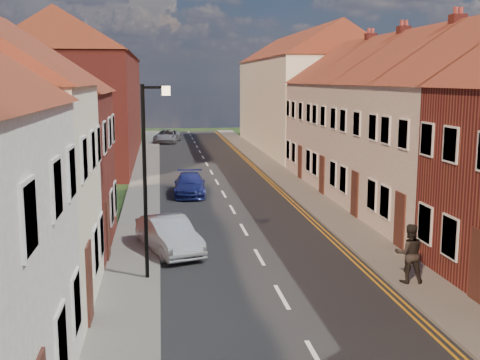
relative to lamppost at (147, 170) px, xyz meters
name	(u,v)px	position (x,y,z in m)	size (l,w,h in m)	color
road	(232,210)	(3.81, 10.00, -3.53)	(7.00, 90.00, 0.02)	black
pavement_left	(141,211)	(-0.59, 10.00, -3.48)	(1.80, 90.00, 0.12)	gray
pavement_right	(321,206)	(8.21, 10.00, -3.48)	(1.80, 90.00, 0.12)	gray
cottage_r_pink	(429,117)	(13.11, 8.90, 0.94)	(8.30, 6.00, 9.00)	#BBA794
cottage_r_white_far	(387,111)	(13.11, 14.30, 0.94)	(8.30, 5.20, 9.00)	#BBA794
cottage_r_cream_far	(356,107)	(13.11, 19.70, 0.94)	(8.30, 6.00, 9.00)	#BBA794
block_right_far	(302,90)	(13.11, 35.00, 1.76)	(8.30, 24.20, 10.50)	white
block_left_far	(83,92)	(-5.49, 30.00, 1.76)	(8.30, 24.20, 10.50)	maroon
lamppost	(147,170)	(0.00, 0.00, 0.00)	(0.88, 0.15, 6.00)	black
car_mid	(169,235)	(0.65, 3.08, -2.88)	(1.39, 3.98, 1.31)	silver
car_far	(190,185)	(1.95, 14.00, -2.94)	(1.67, 4.10, 1.19)	navy
car_distant	(167,136)	(1.08, 42.04, -2.87)	(2.20, 4.77, 1.33)	#A6A7AD
pedestrian_right	(409,253)	(7.85, -1.53, -2.50)	(0.89, 0.69, 1.83)	black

